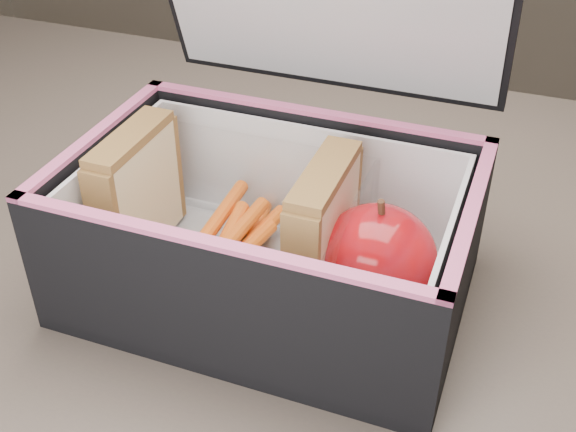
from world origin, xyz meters
The scene contains 8 objects.
kitchen_table centered at (0.00, 0.00, 0.66)m, with size 1.20×0.80×0.75m.
lunch_bag centered at (-0.01, -0.02, 0.81)m, with size 0.28×0.24×0.27m.
plastic_tub centered at (-0.04, -0.02, 0.80)m, with size 0.19×0.13×0.08m, color white, non-canonical shape.
sandwich_left centered at (-0.11, -0.02, 0.81)m, with size 0.02×0.09×0.10m.
sandwich_right centered at (0.03, -0.02, 0.82)m, with size 0.02×0.09×0.10m.
carrot_sticks centered at (-0.04, -0.01, 0.78)m, with size 0.05×0.14×0.03m.
paper_napkin centered at (0.07, -0.02, 0.77)m, with size 0.08×0.08×0.01m, color white.
red_apple centered at (0.07, -0.03, 0.81)m, with size 0.10×0.10×0.08m.
Camera 1 is at (0.15, -0.40, 1.11)m, focal length 45.00 mm.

